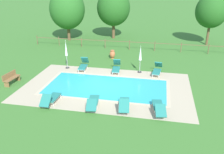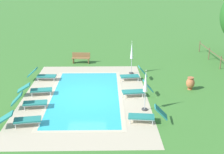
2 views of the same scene
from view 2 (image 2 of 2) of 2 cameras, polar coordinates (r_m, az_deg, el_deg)
ground_plane at (r=18.24m, az=-5.10°, el=-3.57°), size 160.00×160.00×0.00m
pool_deck_paving at (r=18.24m, az=-5.10°, el=-3.56°), size 12.06×7.48×0.01m
swimming_pool_water at (r=18.24m, az=-5.10°, el=-3.55°), size 8.60×4.03×0.01m
pool_coping_rim at (r=18.24m, az=-5.10°, el=-3.54°), size 9.08×4.51×0.01m
sun_lounger_north_near_steps at (r=20.70m, az=4.16°, el=0.42°), size 0.77×1.91×0.98m
sun_lounger_north_mid at (r=17.99m, az=4.90°, el=-2.54°), size 0.80×1.92×0.98m
sun_lounger_north_far at (r=16.95m, az=-15.52°, el=-4.64°), size 0.84×1.98×0.94m
sun_lounger_north_end at (r=18.70m, az=-14.37°, el=-2.35°), size 0.90×2.12×0.76m
sun_lounger_south_near_corner at (r=14.94m, az=6.74°, el=-7.36°), size 0.81×1.98×0.93m
sun_lounger_south_mid at (r=21.18m, az=-13.23°, el=0.35°), size 0.62×1.96×0.90m
sun_lounger_south_far at (r=15.18m, az=-17.09°, el=-7.80°), size 0.93×2.11×0.77m
patio_umbrella_closed_row_west at (r=21.77m, az=3.81°, el=4.59°), size 0.32×0.32×2.48m
patio_umbrella_closed_row_mid_west at (r=15.82m, az=6.47°, el=-1.46°), size 0.32×0.32×2.30m
wooden_bench_lawn_side at (r=24.84m, az=-5.98°, el=3.74°), size 0.57×1.53×0.87m
terracotta_urn_near_fence at (r=19.59m, az=14.84°, el=-1.13°), size 0.54×0.54×0.83m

